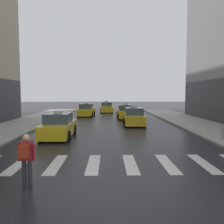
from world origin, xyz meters
TOP-DOWN VIEW (x-y plane):
  - ground_plane at (0.00, 0.00)m, footprint 160.00×160.00m
  - crosswalk_markings at (-0.00, 3.00)m, footprint 11.30×2.80m
  - taxi_lead at (-3.49, 9.11)m, footprint 1.94×4.55m
  - taxi_second at (2.26, 15.24)m, footprint 2.02×4.58m
  - taxi_third at (1.89, 21.10)m, footprint 1.98×4.57m
  - taxi_fourth at (-3.02, 24.12)m, footprint 2.09×4.61m
  - taxi_fifth at (-0.43, 30.30)m, footprint 2.08×4.61m
  - pedestrian_with_backpack at (-2.75, 0.75)m, footprint 0.55×0.43m

SIDE VIEW (x-z plane):
  - ground_plane at x=0.00m, z-range 0.00..0.00m
  - crosswalk_markings at x=0.00m, z-range 0.00..0.01m
  - taxi_lead at x=-3.49m, z-range -0.18..1.63m
  - taxi_second at x=2.26m, z-range -0.18..1.63m
  - taxi_third at x=1.89m, z-range -0.18..1.63m
  - taxi_fourth at x=-3.02m, z-range -0.18..1.63m
  - taxi_fifth at x=-0.43m, z-range -0.18..1.63m
  - pedestrian_with_backpack at x=-2.75m, z-range 0.15..1.80m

